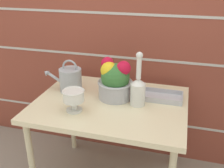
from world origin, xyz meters
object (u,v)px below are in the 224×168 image
glass_decanter (138,89)px  wire_tray (162,97)px  watering_can (70,80)px  crystal_pedestal_bowl (74,97)px  flower_planter (115,80)px

glass_decanter → wire_tray: bearing=42.1°
watering_can → glass_decanter: glass_decanter is taller
glass_decanter → wire_tray: glass_decanter is taller
glass_decanter → wire_tray: (0.15, 0.14, -0.11)m
watering_can → wire_tray: watering_can is taller
watering_can → crystal_pedestal_bowl: (0.15, -0.28, 0.01)m
flower_planter → glass_decanter: bearing=-19.2°
flower_planter → wire_tray: flower_planter is taller
flower_planter → wire_tray: (0.33, 0.07, -0.12)m
flower_planter → wire_tray: 0.36m
crystal_pedestal_bowl → wire_tray: 0.64m
watering_can → glass_decanter: size_ratio=0.83×
crystal_pedestal_bowl → glass_decanter: 0.44m
crystal_pedestal_bowl → watering_can: bearing=118.1°
wire_tray → flower_planter: bearing=-167.3°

